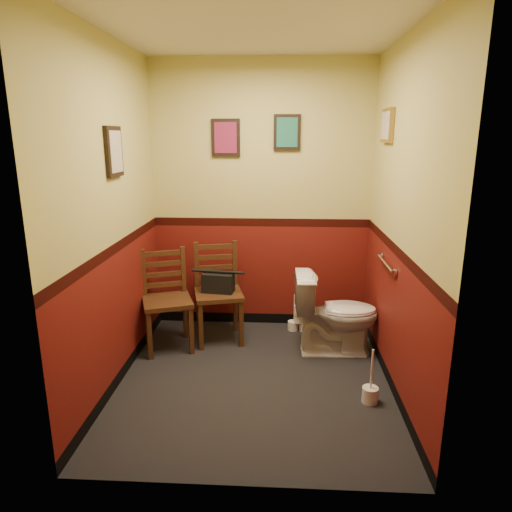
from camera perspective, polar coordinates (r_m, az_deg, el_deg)
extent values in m
cube|color=black|center=(3.94, -0.21, -15.17)|extent=(2.20, 2.40, 0.00)
cube|color=silver|center=(3.49, -0.26, 26.91)|extent=(2.20, 2.40, 0.00)
cube|color=#5C130F|center=(4.65, 0.66, 7.16)|extent=(2.20, 0.00, 2.70)
cube|color=#5C130F|center=(2.30, -2.02, -0.75)|extent=(2.20, 0.00, 2.70)
cube|color=#5C130F|center=(3.70, -17.55, 4.50)|extent=(0.00, 2.40, 2.70)
cube|color=#5C130F|center=(3.58, 17.69, 4.16)|extent=(0.00, 2.40, 2.70)
cylinder|color=silver|center=(3.89, 15.86, -0.94)|extent=(0.03, 0.50, 0.03)
cylinder|color=silver|center=(3.66, 16.98, -1.99)|extent=(0.02, 0.06, 0.06)
cylinder|color=silver|center=(4.13, 15.40, 0.00)|extent=(0.02, 0.06, 0.06)
cube|color=black|center=(4.62, -3.81, 14.54)|extent=(0.28, 0.03, 0.36)
cube|color=maroon|center=(4.61, -3.83, 14.54)|extent=(0.22, 0.01, 0.30)
cube|color=black|center=(4.59, 3.91, 15.16)|extent=(0.26, 0.03, 0.34)
cube|color=#206956|center=(4.57, 3.91, 15.16)|extent=(0.20, 0.01, 0.28)
cube|color=black|center=(3.74, -17.34, 12.34)|extent=(0.03, 0.30, 0.38)
cube|color=#B6A98F|center=(3.73, -17.09, 12.36)|extent=(0.01, 0.24, 0.31)
cube|color=olive|center=(4.10, 16.14, 15.39)|extent=(0.03, 0.34, 0.28)
cube|color=#B6A98F|center=(4.10, 15.90, 15.41)|extent=(0.01, 0.28, 0.22)
imported|color=white|center=(4.30, 9.93, -7.16)|extent=(0.78, 0.45, 0.75)
cylinder|color=silver|center=(3.72, 14.07, -16.49)|extent=(0.12, 0.12, 0.12)
cylinder|color=silver|center=(3.62, 14.27, -13.72)|extent=(0.02, 0.02, 0.35)
cube|color=#4E2D17|center=(4.36, -11.04, -5.58)|extent=(0.56, 0.56, 0.04)
cube|color=#4E2D17|center=(4.27, -13.15, -9.59)|extent=(0.05, 0.05, 0.47)
cube|color=#4E2D17|center=(4.61, -13.49, -7.72)|extent=(0.05, 0.05, 0.47)
cube|color=#4E2D17|center=(4.30, -8.10, -9.15)|extent=(0.05, 0.05, 0.47)
cube|color=#4E2D17|center=(4.64, -8.83, -7.32)|extent=(0.05, 0.05, 0.47)
cube|color=#4E2D17|center=(4.46, -13.85, -2.11)|extent=(0.05, 0.05, 0.47)
cube|color=#4E2D17|center=(4.49, -9.07, -1.74)|extent=(0.05, 0.05, 0.47)
cube|color=#4E2D17|center=(4.51, -11.37, -3.51)|extent=(0.34, 0.15, 0.05)
cube|color=#4E2D17|center=(4.48, -11.44, -2.25)|extent=(0.34, 0.15, 0.05)
cube|color=#4E2D17|center=(4.45, -11.51, -0.96)|extent=(0.34, 0.15, 0.05)
cube|color=#4E2D17|center=(4.42, -11.58, 0.34)|extent=(0.34, 0.15, 0.05)
cube|color=#4E2D17|center=(4.46, -4.72, -4.75)|extent=(0.54, 0.54, 0.04)
cube|color=#4E2D17|center=(4.36, -6.92, -8.69)|extent=(0.05, 0.05, 0.48)
cube|color=#4E2D17|center=(4.71, -7.24, -6.85)|extent=(0.05, 0.05, 0.48)
cube|color=#4E2D17|center=(4.39, -1.87, -8.38)|extent=(0.05, 0.05, 0.48)
cube|color=#4E2D17|center=(4.74, -2.59, -6.58)|extent=(0.05, 0.05, 0.48)
cube|color=#4E2D17|center=(4.56, -7.44, -1.22)|extent=(0.05, 0.05, 0.48)
cube|color=#4E2D17|center=(4.60, -2.66, -0.98)|extent=(0.05, 0.05, 0.48)
cube|color=#4E2D17|center=(4.61, -5.01, -2.69)|extent=(0.36, 0.11, 0.05)
cube|color=#4E2D17|center=(4.58, -5.03, -1.42)|extent=(0.36, 0.11, 0.05)
cube|color=#4E2D17|center=(4.55, -5.06, -0.14)|extent=(0.36, 0.11, 0.05)
cube|color=#4E2D17|center=(4.53, -5.10, 1.17)|extent=(0.36, 0.11, 0.05)
cube|color=black|center=(4.42, -4.75, -3.35)|extent=(0.32, 0.19, 0.19)
cylinder|color=black|center=(4.39, -4.78, -1.96)|extent=(0.26, 0.06, 0.03)
cylinder|color=silver|center=(4.83, 4.63, -8.66)|extent=(0.11, 0.11, 0.10)
cylinder|color=silver|center=(4.84, 6.00, -8.67)|extent=(0.11, 0.11, 0.10)
cylinder|color=silver|center=(4.79, 5.35, -7.66)|extent=(0.11, 0.11, 0.10)
cylinder|color=silver|center=(4.74, 5.38, -6.67)|extent=(0.11, 0.11, 0.10)
cylinder|color=silver|center=(4.73, 5.40, -5.47)|extent=(0.11, 0.11, 0.10)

